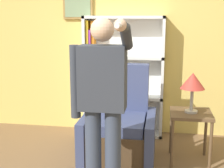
# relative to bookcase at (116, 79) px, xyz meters

# --- Properties ---
(wall_back) EXTENTS (8.00, 0.11, 2.80)m
(wall_back) POSITION_rel_bookcase_xyz_m (0.02, 0.16, 0.57)
(wall_back) COLOR #E0C160
(wall_back) RESTS_ON ground_plane
(bookcase) EXTENTS (1.15, 0.28, 1.74)m
(bookcase) POSITION_rel_bookcase_xyz_m (0.00, 0.00, 0.00)
(bookcase) COLOR white
(bookcase) RESTS_ON ground_plane
(armchair) EXTENTS (0.85, 0.86, 1.14)m
(armchair) POSITION_rel_bookcase_xyz_m (0.17, -0.85, -0.47)
(armchair) COLOR #4C3823
(armchair) RESTS_ON ground_plane
(person_standing) EXTENTS (0.56, 0.78, 1.71)m
(person_standing) POSITION_rel_bookcase_xyz_m (0.13, -1.78, 0.15)
(person_standing) COLOR #384256
(person_standing) RESTS_ON ground_plane
(side_table) EXTENTS (0.48, 0.48, 0.62)m
(side_table) POSITION_rel_bookcase_xyz_m (1.01, -0.82, -0.31)
(side_table) COLOR brown
(side_table) RESTS_ON ground_plane
(table_lamp) EXTENTS (0.28, 0.28, 0.47)m
(table_lamp) POSITION_rel_bookcase_xyz_m (1.01, -0.82, 0.15)
(table_lamp) COLOR #B7B2A8
(table_lamp) RESTS_ON side_table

